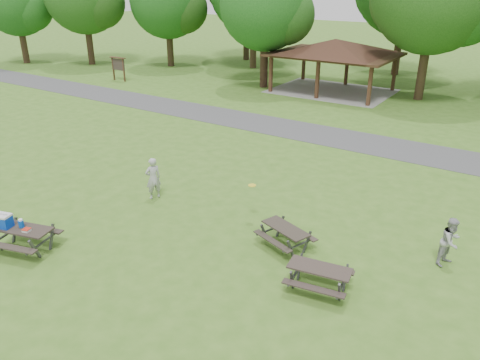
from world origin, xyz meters
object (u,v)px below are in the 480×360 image
at_px(picnic_table_middle, 285,232).
at_px(frisbee_catcher, 451,242).
at_px(picnic_table_near, 17,229).
at_px(frisbee_thrower, 153,178).

relative_size(picnic_table_middle, frisbee_catcher, 1.30).
bearing_deg(picnic_table_near, picnic_table_middle, 34.53).
relative_size(frisbee_thrower, frisbee_catcher, 1.09).
bearing_deg(frisbee_thrower, picnic_table_middle, 111.30).
xyz_separation_m(frisbee_thrower, frisbee_catcher, (10.37, 1.44, -0.07)).
bearing_deg(frisbee_thrower, frisbee_catcher, 122.66).
bearing_deg(picnic_table_middle, picnic_table_near, -145.47).
bearing_deg(frisbee_thrower, picnic_table_near, 14.08).
relative_size(picnic_table_near, frisbee_thrower, 1.32).
relative_size(picnic_table_near, picnic_table_middle, 1.11).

